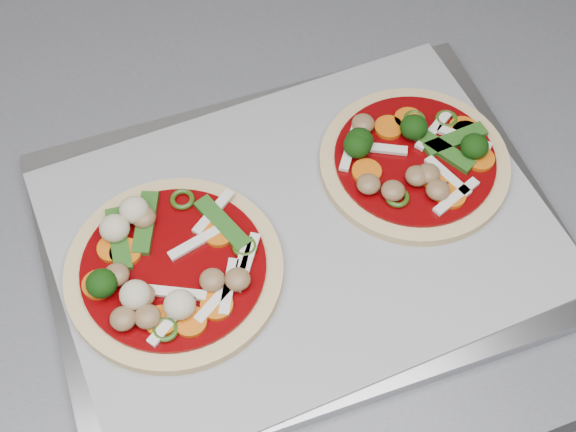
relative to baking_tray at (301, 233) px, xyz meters
name	(u,v)px	position (x,y,z in m)	size (l,w,h in m)	color
base_cabinet	(439,308)	(0.25, 0.08, -0.48)	(3.60, 0.60, 0.86)	silver
countertop	(513,101)	(0.25, 0.08, -0.03)	(3.60, 0.60, 0.04)	slate
baking_tray	(301,233)	(0.00, 0.00, 0.00)	(0.41, 0.30, 0.01)	#9D9CA1
parchment	(301,228)	(0.00, 0.00, 0.01)	(0.39, 0.29, 0.00)	#9C9CA1
pizza_left	(169,269)	(-0.11, -0.01, 0.02)	(0.20, 0.20, 0.03)	tan
pizza_right	(414,159)	(0.11, 0.03, 0.02)	(0.22, 0.22, 0.03)	tan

